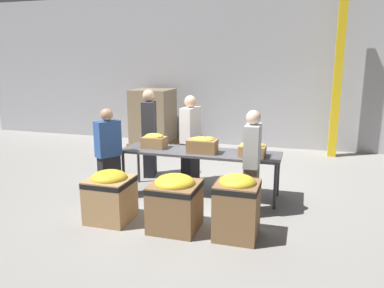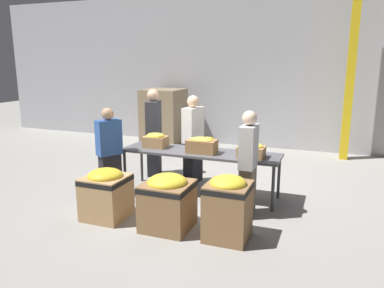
% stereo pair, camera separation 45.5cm
% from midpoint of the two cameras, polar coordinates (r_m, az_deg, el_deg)
% --- Properties ---
extents(ground_plane, '(30.00, 30.00, 0.00)m').
position_cam_midpoint_polar(ground_plane, '(6.54, 3.19, -7.68)').
color(ground_plane, gray).
extents(wall_back, '(16.00, 0.08, 4.00)m').
position_cam_midpoint_polar(wall_back, '(10.07, 10.58, 10.90)').
color(wall_back, '#A8A8AD').
rests_on(wall_back, ground_plane).
extents(sorting_table, '(2.70, 0.73, 0.77)m').
position_cam_midpoint_polar(sorting_table, '(6.33, 3.27, -1.60)').
color(sorting_table, '#4C4C51').
rests_on(sorting_table, ground_plane).
extents(banana_box_0, '(0.40, 0.30, 0.26)m').
position_cam_midpoint_polar(banana_box_0, '(6.60, -3.61, 0.62)').
color(banana_box_0, '#A37A4C').
rests_on(banana_box_0, sorting_table).
extents(banana_box_1, '(0.48, 0.29, 0.28)m').
position_cam_midpoint_polar(banana_box_1, '(6.18, 3.62, -0.15)').
color(banana_box_1, olive).
rests_on(banana_box_1, sorting_table).
extents(banana_box_2, '(0.42, 0.34, 0.25)m').
position_cam_midpoint_polar(banana_box_2, '(6.01, 11.19, -0.89)').
color(banana_box_2, '#A37A4C').
rests_on(banana_box_2, sorting_table).
extents(volunteer_0, '(0.30, 0.48, 1.65)m').
position_cam_midpoint_polar(volunteer_0, '(6.96, 2.03, 0.60)').
color(volunteer_0, black).
rests_on(volunteer_0, ground_plane).
extents(volunteer_1, '(0.21, 0.42, 1.57)m').
position_cam_midpoint_polar(volunteer_1, '(5.54, 10.88, -3.15)').
color(volunteer_1, '#6B604C').
rests_on(volunteer_1, ground_plane).
extents(volunteer_2, '(0.34, 0.50, 1.72)m').
position_cam_midpoint_polar(volunteer_2, '(7.43, -4.09, 1.65)').
color(volunteer_2, black).
rests_on(volunteer_2, ground_plane).
extents(volunteer_3, '(0.38, 0.45, 1.51)m').
position_cam_midpoint_polar(volunteer_3, '(6.39, -10.48, -1.31)').
color(volunteer_3, black).
rests_on(volunteer_3, ground_plane).
extents(donation_bin_0, '(0.60, 0.60, 0.75)m').
position_cam_midpoint_polar(donation_bin_0, '(5.57, -10.67, -7.23)').
color(donation_bin_0, tan).
rests_on(donation_bin_0, ground_plane).
extents(donation_bin_1, '(0.64, 0.64, 0.77)m').
position_cam_midpoint_polar(donation_bin_1, '(5.14, -1.18, -8.56)').
color(donation_bin_1, olive).
rests_on(donation_bin_1, ground_plane).
extents(donation_bin_2, '(0.55, 0.55, 0.85)m').
position_cam_midpoint_polar(donation_bin_2, '(4.89, 8.18, -9.31)').
color(donation_bin_2, olive).
rests_on(donation_bin_2, ground_plane).
extents(support_pillar, '(0.19, 0.19, 4.00)m').
position_cam_midpoint_polar(support_pillar, '(9.34, 24.36, 9.89)').
color(support_pillar, gold).
rests_on(support_pillar, ground_plane).
extents(pallet_stack_0, '(1.09, 1.09, 1.52)m').
position_cam_midpoint_polar(pallet_stack_0, '(10.09, -3.03, 3.97)').
color(pallet_stack_0, olive).
rests_on(pallet_stack_0, ground_plane).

